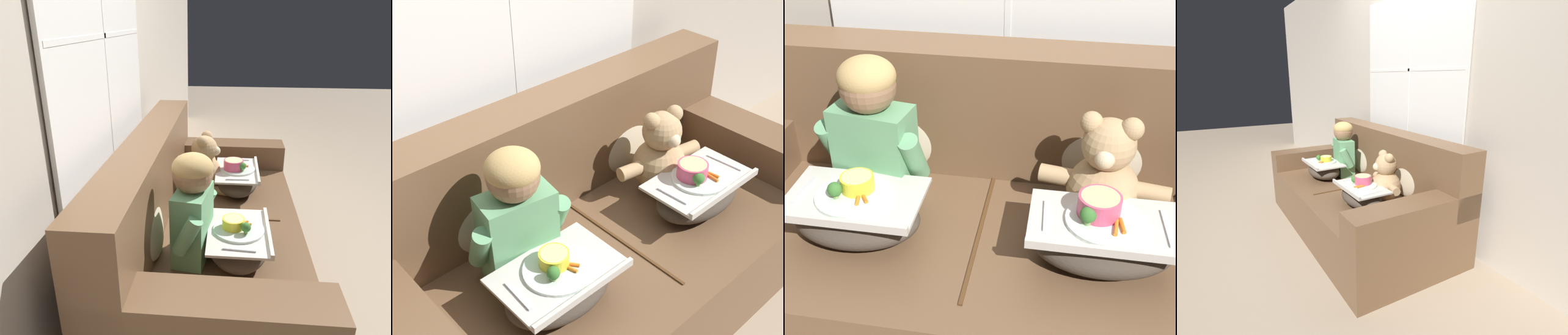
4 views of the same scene
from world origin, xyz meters
TOP-DOWN VIEW (x-y plane):
  - ground_plane at (0.00, 0.00)m, footprint 14.00×14.00m
  - couch at (0.00, 0.07)m, footprint 2.00×0.98m
  - throw_pillow_behind_child at (-0.39, 0.30)m, footprint 0.36×0.18m
  - throw_pillow_behind_teddy at (0.39, 0.30)m, footprint 0.35×0.17m
  - child_figure at (-0.39, 0.09)m, footprint 0.39×0.21m
  - teddy_bear at (0.39, 0.09)m, footprint 0.43×0.31m
  - lap_tray_child at (-0.39, -0.13)m, footprint 0.43×0.29m
  - lap_tray_teddy at (0.39, -0.13)m, footprint 0.45×0.28m

SIDE VIEW (x-z plane):
  - ground_plane at x=0.00m, z-range 0.00..0.00m
  - couch at x=0.00m, z-range -0.13..0.76m
  - lap_tray_child at x=-0.39m, z-range 0.39..0.61m
  - lap_tray_teddy at x=0.39m, z-range 0.39..0.62m
  - teddy_bear at x=0.39m, z-range 0.38..0.78m
  - throw_pillow_behind_child at x=-0.39m, z-range 0.40..0.77m
  - throw_pillow_behind_teddy at x=0.39m, z-range 0.40..0.77m
  - child_figure at x=-0.39m, z-range 0.44..0.97m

